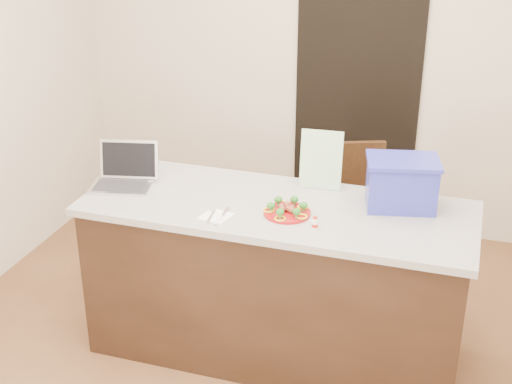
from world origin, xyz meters
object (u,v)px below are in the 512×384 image
(yogurt_bottle, at_px, (315,224))
(chair, at_px, (346,208))
(island, at_px, (276,280))
(napkin, at_px, (216,216))
(blue_box, at_px, (401,183))
(laptop, at_px, (125,173))
(plate, at_px, (287,212))

(yogurt_bottle, relative_size, chair, 0.07)
(island, xyz_separation_m, napkin, (-0.25, -0.22, 0.46))
(yogurt_bottle, xyz_separation_m, blue_box, (0.36, 0.38, 0.11))
(napkin, xyz_separation_m, blue_box, (0.87, 0.40, 0.13))
(island, bearing_deg, napkin, -138.54)
(island, relative_size, napkin, 14.88)
(napkin, relative_size, chair, 0.14)
(napkin, bearing_deg, blue_box, 25.03)
(laptop, xyz_separation_m, chair, (1.10, 0.84, -0.44))
(napkin, bearing_deg, plate, 22.51)
(yogurt_bottle, xyz_separation_m, chair, (-0.03, 1.05, -0.40))
(yogurt_bottle, distance_m, blue_box, 0.54)
(yogurt_bottle, relative_size, blue_box, 0.16)
(island, relative_size, laptop, 5.56)
(island, height_order, laptop, laptop)
(plate, xyz_separation_m, chair, (0.14, 0.93, -0.39))
(plate, bearing_deg, yogurt_bottle, -34.04)
(island, distance_m, blue_box, 0.87)
(plate, xyz_separation_m, napkin, (-0.33, -0.14, -0.01))
(island, bearing_deg, laptop, 179.47)
(napkin, bearing_deg, laptop, 159.64)
(laptop, bearing_deg, plate, -18.35)
(napkin, relative_size, laptop, 0.37)
(laptop, bearing_deg, chair, 24.55)
(yogurt_bottle, bearing_deg, island, 141.30)
(plate, height_order, laptop, laptop)
(island, distance_m, chair, 0.88)
(island, distance_m, plate, 0.48)
(napkin, bearing_deg, chair, 66.08)
(napkin, height_order, blue_box, blue_box)
(chair, bearing_deg, yogurt_bottle, -109.63)
(yogurt_bottle, bearing_deg, chair, 91.70)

